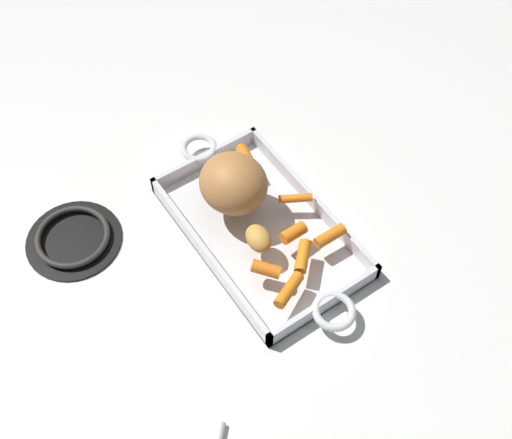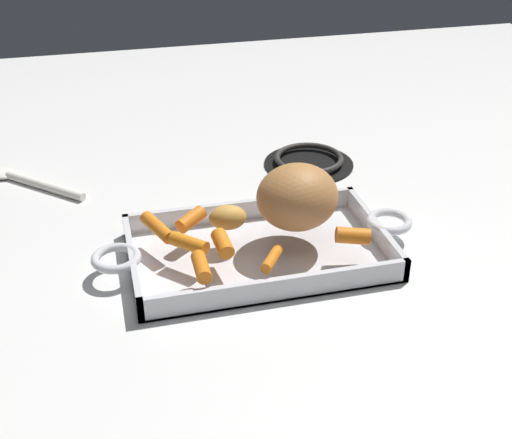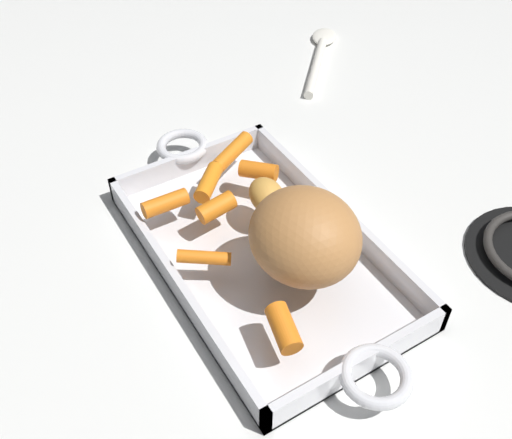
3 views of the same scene
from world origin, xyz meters
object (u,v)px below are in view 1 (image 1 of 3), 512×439
object	(u,v)px
pork_roast	(233,183)
baby_carrot_short	(330,236)
baby_carrot_center_left	(266,269)
baby_carrot_southeast	(245,157)
baby_carrot_southwest	(293,233)
baby_carrot_northeast	(303,256)
roasting_dish	(260,229)
baby_carrot_center_right	(289,290)
potato_golden_small	(259,239)
stove_burner_rear	(73,238)
baby_carrot_long	(295,198)

from	to	relation	value
pork_roast	baby_carrot_short	world-z (taller)	pork_roast
baby_carrot_short	baby_carrot_center_left	xyz separation A→B (m)	(-0.01, -0.12, 0.00)
baby_carrot_short	baby_carrot_center_left	bearing A→B (deg)	-93.29
baby_carrot_southeast	baby_carrot_southwest	bearing A→B (deg)	-7.97
baby_carrot_northeast	pork_roast	bearing A→B (deg)	-170.91
baby_carrot_northeast	baby_carrot_southeast	bearing A→B (deg)	170.17
baby_carrot_southwest	baby_carrot_center_left	world-z (taller)	same
roasting_dish	baby_carrot_center_right	bearing A→B (deg)	-16.72
pork_roast	baby_carrot_center_left	bearing A→B (deg)	-13.72
pork_roast	baby_carrot_center_right	size ratio (longest dim) A/B	1.84
baby_carrot_short	potato_golden_small	distance (m)	0.12
roasting_dish	baby_carrot_center_right	world-z (taller)	baby_carrot_center_right
baby_carrot_southwest	baby_carrot_short	xyz separation A→B (m)	(0.04, 0.05, -0.00)
stove_burner_rear	baby_carrot_southwest	bearing A→B (deg)	53.42
roasting_dish	baby_carrot_center_left	size ratio (longest dim) A/B	10.20
baby_carrot_center_right	baby_carrot_long	bearing A→B (deg)	140.79
pork_roast	baby_carrot_northeast	xyz separation A→B (m)	(0.16, 0.03, -0.04)
roasting_dish	potato_golden_small	size ratio (longest dim) A/B	8.77
pork_roast	stove_burner_rear	xyz separation A→B (m)	(-0.10, -0.26, -0.08)
baby_carrot_long	stove_burner_rear	xyz separation A→B (m)	(-0.16, -0.34, -0.04)
baby_carrot_center_right	baby_carrot_southeast	xyz separation A→B (m)	(-0.26, 0.09, 0.00)
baby_carrot_southeast	baby_carrot_short	bearing A→B (deg)	5.64
stove_burner_rear	roasting_dish	bearing A→B (deg)	58.92
baby_carrot_long	baby_carrot_center_left	distance (m)	0.15
roasting_dish	baby_carrot_short	xyz separation A→B (m)	(0.09, 0.07, 0.04)
pork_roast	baby_carrot_southeast	size ratio (longest dim) A/B	2.53
baby_carrot_short	potato_golden_small	bearing A→B (deg)	-119.22
baby_carrot_center_left	stove_burner_rear	distance (m)	0.34
pork_roast	baby_carrot_southwest	bearing A→B (deg)	18.59
baby_carrot_center_left	baby_carrot_long	bearing A→B (deg)	126.28
baby_carrot_short	baby_carrot_southeast	bearing A→B (deg)	-174.36
baby_carrot_southwest	baby_carrot_long	size ratio (longest dim) A/B	0.76
baby_carrot_long	potato_golden_small	bearing A→B (deg)	-68.98
roasting_dish	baby_carrot_center_left	bearing A→B (deg)	-29.45
baby_carrot_center_left	baby_carrot_short	bearing A→B (deg)	86.71
baby_carrot_northeast	stove_burner_rear	bearing A→B (deg)	-132.99
baby_carrot_long	baby_carrot_northeast	size ratio (longest dim) A/B	1.02
baby_carrot_long	roasting_dish	bearing A→B (deg)	-88.94
baby_carrot_southeast	potato_golden_small	distance (m)	0.18
baby_carrot_center_right	potato_golden_small	world-z (taller)	potato_golden_small
baby_carrot_long	baby_carrot_southeast	bearing A→B (deg)	-170.02
baby_carrot_long	baby_carrot_northeast	world-z (taller)	baby_carrot_northeast
roasting_dish	baby_carrot_southwest	distance (m)	0.07
baby_carrot_short	baby_carrot_center_left	distance (m)	0.12
baby_carrot_center_right	baby_carrot_center_left	size ratio (longest dim) A/B	1.40
baby_carrot_long	baby_carrot_center_left	bearing A→B (deg)	-53.72
baby_carrot_southwest	potato_golden_small	distance (m)	0.06
baby_carrot_northeast	baby_carrot_southeast	world-z (taller)	baby_carrot_southeast
pork_roast	baby_carrot_southwest	distance (m)	0.13
baby_carrot_long	baby_carrot_center_right	size ratio (longest dim) A/B	0.89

